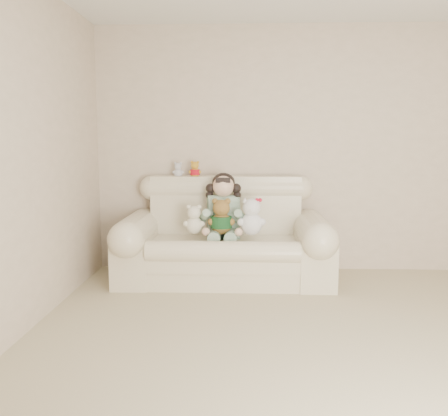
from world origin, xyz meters
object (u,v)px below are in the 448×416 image
at_px(cream_teddy, 194,217).
at_px(brown_teddy, 221,213).
at_px(sofa, 224,230).
at_px(seated_child, 223,205).
at_px(white_cat, 252,213).

bearing_deg(cream_teddy, brown_teddy, 3.92).
bearing_deg(sofa, brown_teddy, -101.98).
bearing_deg(brown_teddy, cream_teddy, -177.66).
distance_m(seated_child, white_cat, 0.36).
bearing_deg(cream_teddy, white_cat, 1.51).
height_order(sofa, brown_teddy, sofa).
xyz_separation_m(sofa, white_cat, (0.27, -0.15, 0.20)).
height_order(seated_child, brown_teddy, seated_child).
bearing_deg(white_cat, sofa, 154.26).
distance_m(brown_teddy, white_cat, 0.29).
height_order(seated_child, cream_teddy, seated_child).
relative_size(sofa, white_cat, 4.94).
relative_size(seated_child, brown_teddy, 1.64).
bearing_deg(seated_child, brown_teddy, -102.86).
distance_m(white_cat, cream_teddy, 0.56).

